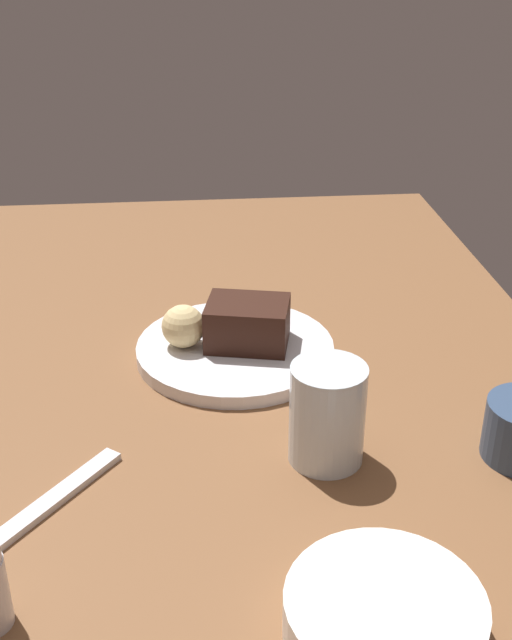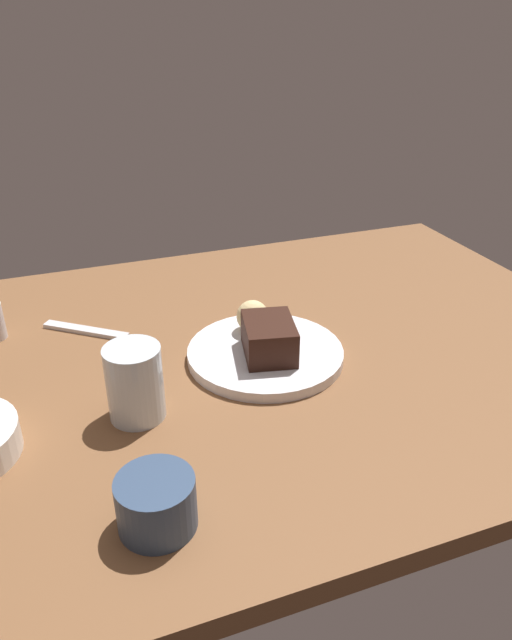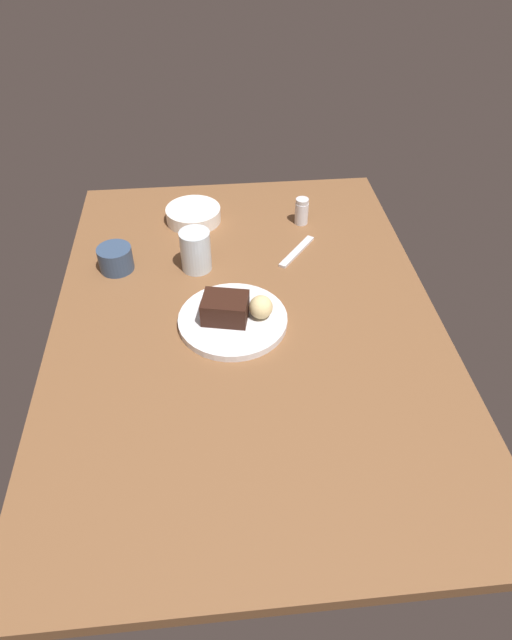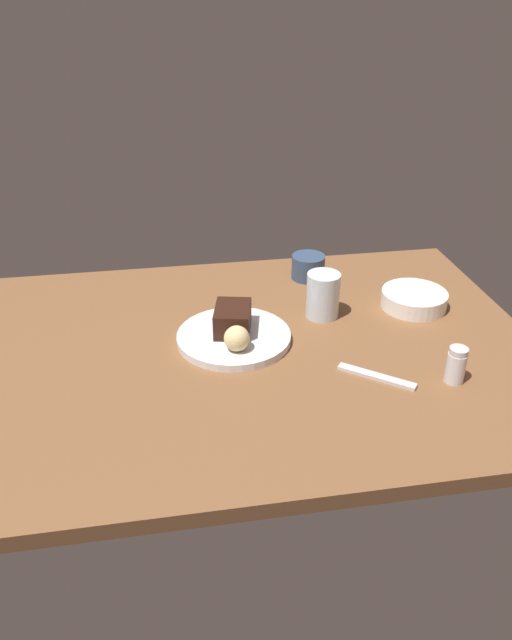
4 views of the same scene
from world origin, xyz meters
The scene contains 9 objects.
dining_table centered at (0.00, 0.00, 1.50)cm, with size 120.00×84.00×3.00cm, color brown.
dessert_plate centered at (1.70, -3.07, 3.81)cm, with size 23.49×23.49×1.62cm, color silver.
chocolate_cake_slice centered at (1.68, -4.57, 7.29)cm, with size 9.48×7.17×5.35cm, color black.
bread_roll centered at (1.89, 2.97, 7.17)cm, with size 5.10×5.10×5.10cm, color #DBC184.
salt_shaker centered at (-36.60, 17.92, 6.54)cm, with size 3.59×3.59×7.18cm.
water_glass centered at (-18.94, -10.42, 8.04)cm, with size 7.27×7.27×10.08cm, color silver.
side_bowl centered at (-40.49, -10.95, 4.87)cm, with size 14.68×14.68×3.75cm, color white.
coffee_cup centered at (-20.45, -29.66, 5.96)cm, with size 8.18×8.18×5.91cm, color #334766.
dessert_spoon centered at (-22.83, 14.66, 3.35)cm, with size 15.00×1.80×0.70cm, color silver.
Camera 3 is at (87.82, -6.44, 82.08)cm, focal length 30.39 mm.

